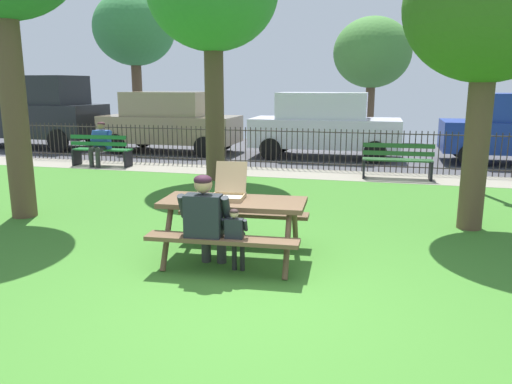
% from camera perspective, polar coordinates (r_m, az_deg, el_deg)
% --- Properties ---
extents(ground, '(28.00, 12.29, 0.02)m').
position_cam_1_polar(ground, '(7.19, 3.70, -5.64)').
color(ground, '#3B7527').
extents(cobblestone_walkway, '(28.00, 1.40, 0.01)m').
position_cam_1_polar(cobblestone_walkway, '(12.44, 8.29, 1.94)').
color(cobblestone_walkway, gray).
extents(street_asphalt, '(28.00, 6.76, 0.01)m').
position_cam_1_polar(street_asphalt, '(16.45, 9.78, 4.39)').
color(street_asphalt, '#424247').
extents(picnic_table_foreground, '(1.89, 1.59, 0.79)m').
position_cam_1_polar(picnic_table_foreground, '(6.31, -2.59, -2.44)').
color(picnic_table_foreground, brown).
rests_on(picnic_table_foreground, ground).
extents(pizza_box_open, '(0.45, 0.53, 0.44)m').
position_cam_1_polar(pizza_box_open, '(6.38, -3.08, 0.27)').
color(pizza_box_open, tan).
rests_on(pizza_box_open, picnic_table_foreground).
extents(adult_at_table, '(0.62, 0.61, 1.19)m').
position_cam_1_polar(adult_at_table, '(5.88, -5.74, -2.99)').
color(adult_at_table, '#323232').
rests_on(adult_at_table, ground).
extents(child_at_table, '(0.31, 0.30, 0.81)m').
position_cam_1_polar(child_at_table, '(5.81, -2.35, -4.79)').
color(child_at_table, black).
rests_on(child_at_table, ground).
extents(iron_fence_streetside, '(19.63, 0.03, 1.06)m').
position_cam_1_polar(iron_fence_streetside, '(13.04, 8.68, 4.83)').
color(iron_fence_streetside, '#2D2823').
rests_on(iron_fence_streetside, ground).
extents(park_bench_left, '(1.62, 0.54, 0.85)m').
position_cam_1_polar(park_bench_left, '(14.23, -17.21, 4.52)').
color(park_bench_left, '#1F6A2E').
rests_on(park_bench_left, ground).
extents(park_bench_center, '(1.61, 0.50, 0.85)m').
position_cam_1_polar(park_bench_center, '(12.18, 15.82, 3.39)').
color(park_bench_center, '#29562A').
rests_on(park_bench_center, ground).
extents(person_on_park_bench, '(0.62, 0.60, 1.19)m').
position_cam_1_polar(person_on_park_bench, '(14.23, -17.32, 5.49)').
color(person_on_park_bench, '#2E2E2E').
rests_on(person_on_park_bench, ground).
extents(lamp_post_walkway, '(0.28, 0.28, 3.78)m').
position_cam_1_polar(lamp_post_walkway, '(11.49, 23.75, 11.91)').
color(lamp_post_walkway, '#4C4C51').
rests_on(lamp_post_walkway, ground).
extents(tree_near_table, '(2.41, 2.41, 4.37)m').
position_cam_1_polar(tree_near_table, '(8.24, 25.05, 18.37)').
color(tree_near_table, brown).
rests_on(tree_near_table, ground).
extents(parked_car_far_left, '(4.77, 2.22, 2.46)m').
position_cam_1_polar(parked_car_far_left, '(19.15, -23.90, 8.56)').
color(parked_car_far_left, black).
rests_on(parked_car_far_left, ground).
extents(parked_car_left, '(4.43, 1.98, 1.94)m').
position_cam_1_polar(parked_car_left, '(16.58, -9.84, 7.96)').
color(parked_car_left, gray).
rests_on(parked_car_left, ground).
extents(parked_car_center, '(4.42, 1.95, 1.94)m').
position_cam_1_polar(parked_car_center, '(15.26, 7.80, 7.67)').
color(parked_car_center, silver).
rests_on(parked_car_center, ground).
extents(far_tree_left, '(3.57, 3.57, 6.18)m').
position_cam_1_polar(far_tree_left, '(23.69, -13.71, 17.57)').
color(far_tree_left, brown).
rests_on(far_tree_left, ground).
extents(far_tree_midleft, '(3.06, 3.06, 4.78)m').
position_cam_1_polar(far_tree_midleft, '(21.00, 13.11, 15.17)').
color(far_tree_midleft, brown).
rests_on(far_tree_midleft, ground).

